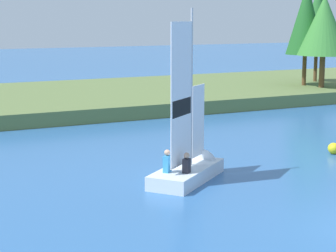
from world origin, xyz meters
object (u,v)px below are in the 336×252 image
object	(u,v)px
shoreline_tree_midright	(324,26)
shoreline_tree_right	(318,17)
shoreline_tree_centre	(306,19)
sailboat	(193,164)
channel_buoy	(334,148)

from	to	relation	value
shoreline_tree_midright	shoreline_tree_right	xyz separation A→B (m)	(2.29, 3.40, 0.55)
shoreline_tree_right	shoreline_tree_centre	bearing A→B (deg)	-144.79
shoreline_tree_right	sailboat	xyz separation A→B (m)	(-20.40, -17.89, -5.08)
sailboat	channel_buoy	distance (m)	7.00
shoreline_tree_centre	channel_buoy	xyz separation A→B (m)	(-10.96, -15.51, -5.23)
sailboat	channel_buoy	size ratio (longest dim) A/B	13.31
shoreline_tree_centre	channel_buoy	bearing A→B (deg)	-125.23
shoreline_tree_centre	sailboat	world-z (taller)	shoreline_tree_centre
sailboat	channel_buoy	bearing A→B (deg)	-32.82
shoreline_tree_centre	shoreline_tree_right	world-z (taller)	shoreline_tree_right
shoreline_tree_midright	shoreline_tree_right	size ratio (longest dim) A/B	0.87
shoreline_tree_midright	channel_buoy	size ratio (longest dim) A/B	13.31
shoreline_tree_midright	shoreline_tree_right	world-z (taller)	shoreline_tree_right
shoreline_tree_centre	shoreline_tree_right	bearing A→B (deg)	35.21
shoreline_tree_right	channel_buoy	xyz separation A→B (m)	(-13.44, -17.26, -5.32)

